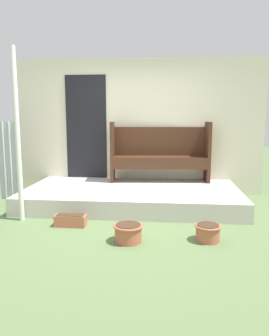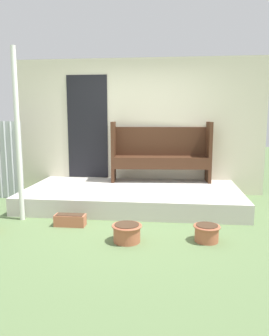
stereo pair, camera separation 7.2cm
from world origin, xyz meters
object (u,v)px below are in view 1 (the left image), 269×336
at_px(bench, 160,151).
at_px(planter_box_rect, 71,220).
at_px(flower_pot_middle, 128,232).
at_px(flower_pot_right, 208,232).
at_px(support_post, 17,136).

xyz_separation_m(bench, planter_box_rect, (-1.19, -1.90, -0.78)).
distance_m(flower_pot_middle, planter_box_rect, 0.99).
height_order(bench, flower_pot_right, bench).
xyz_separation_m(flower_pot_middle, planter_box_rect, (-0.86, 0.49, -0.04)).
bearing_deg(bench, flower_pot_right, -78.44).
distance_m(support_post, bench, 2.64).
bearing_deg(planter_box_rect, flower_pot_middle, -29.43).
distance_m(support_post, planter_box_rect, 1.41).
xyz_separation_m(flower_pot_right, planter_box_rect, (-1.83, 0.37, -0.03)).
height_order(support_post, flower_pot_middle, support_post).
xyz_separation_m(bench, flower_pot_right, (0.64, -2.27, -0.75)).
bearing_deg(support_post, planter_box_rect, -13.86).
bearing_deg(bench, support_post, -143.41).
bearing_deg(support_post, flower_pot_right, -12.15).
bearing_deg(planter_box_rect, flower_pot_right, -11.40).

